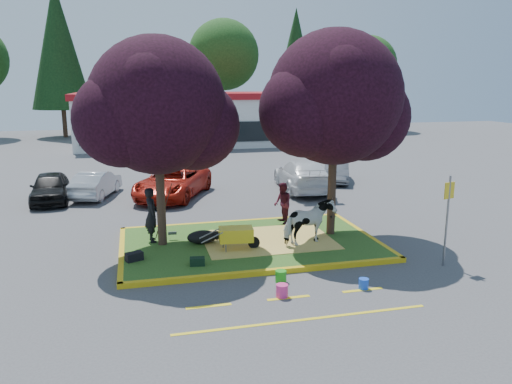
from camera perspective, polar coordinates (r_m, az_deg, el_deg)
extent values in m
plane|color=#424244|center=(16.48, -0.69, -6.14)|extent=(90.00, 90.00, 0.00)
cube|color=#254C18|center=(16.45, -0.69, -5.90)|extent=(8.00, 5.00, 0.15)
cube|color=gold|center=(14.10, 1.73, -9.09)|extent=(8.30, 0.16, 0.15)
cube|color=gold|center=(18.86, -2.48, -3.50)|extent=(8.30, 0.16, 0.15)
cube|color=gold|center=(16.07, -15.10, -6.79)|extent=(0.16, 5.30, 0.15)
cube|color=gold|center=(17.78, 12.26, -4.77)|extent=(0.16, 5.30, 0.15)
cube|color=#E4CF5E|center=(16.57, 1.34, -5.48)|extent=(4.20, 3.00, 0.01)
cylinder|color=black|center=(15.98, -10.86, 0.16)|extent=(0.28, 0.28, 3.53)
sphere|color=black|center=(15.64, -11.26, 9.68)|extent=(4.20, 4.20, 4.20)
sphere|color=black|center=(15.98, -7.03, 7.61)|extent=(2.86, 2.86, 2.86)
sphere|color=black|center=(15.35, -15.10, 8.03)|extent=(2.86, 2.86, 2.86)
cylinder|color=black|center=(17.02, 8.69, 1.28)|extent=(0.28, 0.28, 3.70)
sphere|color=black|center=(16.71, 9.00, 10.64)|extent=(4.40, 4.40, 4.40)
sphere|color=black|center=(17.43, 12.39, 8.40)|extent=(2.99, 2.99, 2.99)
sphere|color=black|center=(16.05, 5.70, 9.25)|extent=(2.99, 2.99, 2.99)
cube|color=yellow|center=(12.29, -5.43, -12.88)|extent=(1.10, 0.12, 0.01)
cube|color=yellow|center=(12.70, 3.73, -11.98)|extent=(1.10, 0.12, 0.01)
cube|color=yellow|center=(13.40, 12.07, -10.90)|extent=(1.10, 0.12, 0.01)
cube|color=yellow|center=(11.67, 5.56, -14.31)|extent=(6.00, 0.10, 0.01)
cube|color=silver|center=(43.69, -6.59, 8.07)|extent=(20.00, 8.00, 4.00)
cube|color=maroon|center=(43.58, -6.66, 10.89)|extent=(20.40, 8.40, 0.50)
cube|color=black|center=(39.74, -5.81, 6.79)|extent=(19.00, 0.10, 1.60)
cylinder|color=black|center=(52.71, -21.07, 8.02)|extent=(0.44, 0.44, 3.92)
cone|color=black|center=(52.72, -21.66, 15.30)|extent=(5.60, 5.60, 11.90)
cylinder|color=black|center=(53.86, -12.30, 8.18)|extent=(0.44, 0.44, 3.08)
sphere|color=#143811|center=(53.76, -12.57, 13.80)|extent=(6.16, 6.16, 6.16)
cylinder|color=black|center=(53.68, -3.62, 8.72)|extent=(0.44, 0.44, 3.64)
sphere|color=#143811|center=(53.64, -3.72, 15.39)|extent=(7.28, 7.28, 7.28)
cylinder|color=black|center=(56.14, 4.44, 8.80)|extent=(0.44, 0.44, 3.50)
cone|color=black|center=(56.09, 4.55, 14.93)|extent=(5.00, 5.00, 10.62)
cylinder|color=black|center=(58.24, 12.33, 8.55)|extent=(0.44, 0.44, 3.22)
sphere|color=#143811|center=(58.16, 12.59, 13.98)|extent=(6.44, 6.44, 6.44)
imported|color=white|center=(16.04, 6.08, -3.47)|extent=(1.87, 1.28, 1.45)
ellipsoid|color=black|center=(16.26, -6.17, -5.13)|extent=(1.09, 0.80, 0.42)
imported|color=black|center=(16.55, -11.86, -2.56)|extent=(0.51, 0.70, 1.79)
imported|color=#451321|center=(18.33, 3.05, -1.28)|extent=(0.60, 0.76, 1.52)
imported|color=black|center=(17.49, 8.62, -2.56)|extent=(0.58, 0.78, 1.24)
cylinder|color=black|center=(15.70, -0.25, -5.79)|extent=(0.38, 0.11, 0.37)
cylinder|color=slate|center=(15.32, -3.46, -6.49)|extent=(0.04, 0.04, 0.27)
cylinder|color=slate|center=(15.75, -3.77, -5.96)|extent=(0.04, 0.04, 0.27)
cube|color=yellow|center=(15.49, -2.31, -4.85)|extent=(1.09, 0.72, 0.42)
cylinder|color=slate|center=(15.14, -5.03, -5.22)|extent=(0.68, 0.11, 0.34)
cylinder|color=slate|center=(15.57, -5.30, -4.72)|extent=(0.68, 0.11, 0.34)
cube|color=black|center=(15.09, -13.75, -7.17)|extent=(0.55, 0.43, 0.25)
cube|color=black|center=(14.42, -6.72, -7.88)|extent=(0.45, 0.31, 0.22)
cylinder|color=slate|center=(15.38, 20.97, -3.15)|extent=(0.06, 0.06, 2.67)
cube|color=yellow|center=(15.17, 21.23, 0.17)|extent=(0.37, 0.12, 0.48)
cylinder|color=#23A018|center=(13.56, 2.86, -9.61)|extent=(0.39, 0.39, 0.32)
cylinder|color=#DF317F|center=(12.68, 2.99, -11.21)|extent=(0.40, 0.40, 0.33)
cylinder|color=blue|center=(13.43, 12.20, -10.21)|extent=(0.28, 0.28, 0.28)
imported|color=black|center=(24.13, -22.47, 0.50)|extent=(1.77, 3.93, 1.31)
imported|color=#AFB3B8|center=(24.43, -17.79, 0.89)|extent=(2.28, 3.95, 1.23)
imported|color=#A91A0E|center=(23.50, -9.46, 1.17)|extent=(4.42, 5.80, 1.46)
imported|color=silver|center=(24.76, 5.31, 1.93)|extent=(2.64, 5.43, 1.52)
imported|color=slate|center=(27.20, 9.15, 2.41)|extent=(2.51, 3.82, 1.19)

